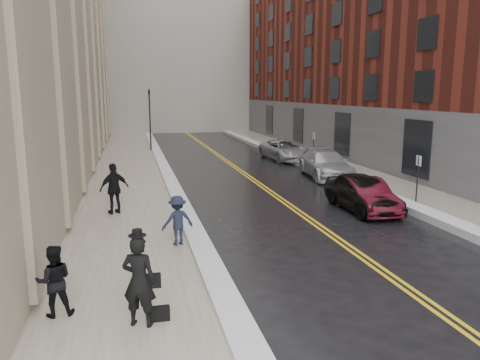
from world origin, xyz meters
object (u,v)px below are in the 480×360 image
car_silver_far (285,150)px  pedestrian_main (139,281)px  car_maroon (366,195)px  pedestrian_c (114,189)px  car_silver_near (325,164)px  pedestrian_b (178,220)px  pedestrian_a (54,281)px  car_black (363,192)px

car_silver_far → pedestrian_main: size_ratio=2.76×
car_maroon → pedestrian_main: 12.45m
car_maroon → pedestrian_main: pedestrian_main is taller
car_maroon → pedestrian_c: pedestrian_c is taller
pedestrian_c → pedestrian_main: bearing=70.5°
car_silver_near → car_silver_far: size_ratio=1.02×
car_maroon → car_silver_near: bearing=84.1°
pedestrian_b → pedestrian_c: 4.91m
pedestrian_main → car_silver_near: bearing=-103.0°
pedestrian_a → car_silver_near: bearing=-136.8°
car_maroon → pedestrian_a: (-11.20, -7.25, 0.25)m
car_black → pedestrian_c: (-10.12, 1.25, 0.38)m
pedestrian_a → car_black: bearing=-152.8°
car_silver_far → pedestrian_b: bearing=-123.3°
pedestrian_c → car_maroon: bearing=147.9°
car_maroon → car_black: bearing=117.4°
car_silver_far → pedestrian_c: size_ratio=2.64×
car_black → pedestrian_a: bearing=-146.8°
car_maroon → car_silver_far: bearing=89.4°
car_black → pedestrian_main: size_ratio=2.36×
car_silver_near → pedestrian_a: pedestrian_a is taller
car_maroon → pedestrian_main: (-9.43, -8.12, 0.43)m
car_silver_far → pedestrian_main: (-10.95, -23.23, 0.38)m
car_black → car_silver_near: (1.60, 7.59, 0.01)m
car_black → pedestrian_c: bearing=172.4°
pedestrian_b → car_maroon: bearing=-173.4°
car_silver_near → car_silver_far: bearing=96.2°
car_silver_far → pedestrian_main: bearing=-120.5°
pedestrian_c → car_black: bearing=148.8°
car_maroon → pedestrian_c: (-10.19, 1.43, 0.48)m
pedestrian_main → pedestrian_a: size_ratio=1.23×
car_silver_near → pedestrian_a: bearing=-124.1°
pedestrian_b → pedestrian_c: size_ratio=0.78×
pedestrian_main → pedestrian_b: (1.28, 5.08, -0.18)m
car_silver_far → pedestrian_a: size_ratio=3.38×
car_silver_far → pedestrian_main: 25.69m
car_black → car_silver_near: bearing=77.6°
car_black → pedestrian_main: pedestrian_main is taller
car_silver_far → pedestrian_c: bearing=-135.9°
car_silver_near → car_silver_far: 7.35m
pedestrian_main → pedestrian_c: size_ratio=0.96×
car_silver_near → car_black: bearing=-95.7°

